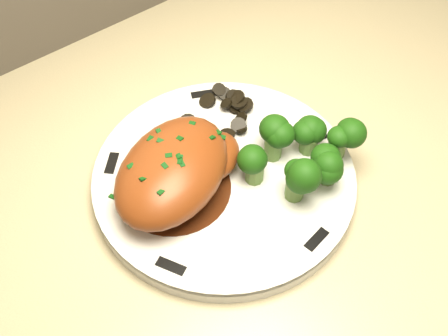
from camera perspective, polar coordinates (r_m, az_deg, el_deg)
counter at (r=1.03m, az=0.80°, el=-13.46°), size 1.92×0.65×0.95m
plate at (r=0.64m, az=0.00°, el=-1.10°), size 0.31×0.31×0.02m
rim_accent_0 at (r=0.72m, az=-2.12°, el=7.51°), size 0.03×0.02×0.00m
rim_accent_1 at (r=0.65m, az=-11.33°, el=0.47°), size 0.03×0.03×0.00m
rim_accent_2 at (r=0.57m, az=-5.42°, el=-9.91°), size 0.02×0.03×0.00m
rim_accent_3 at (r=0.59m, az=9.39°, el=-7.19°), size 0.03×0.02×0.00m
rim_accent_4 at (r=0.68m, az=9.48°, el=3.75°), size 0.02×0.03×0.00m
gravy_pool at (r=0.62m, az=-5.08°, el=-2.01°), size 0.13×0.13×0.00m
chicken_breast at (r=0.60m, az=-4.78°, el=-0.12°), size 0.19×0.16×0.06m
mushroom_pile at (r=0.68m, az=-0.48°, el=4.86°), size 0.10×0.07×0.03m
broccoli_florets at (r=0.62m, az=7.80°, el=1.42°), size 0.13×0.09×0.05m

